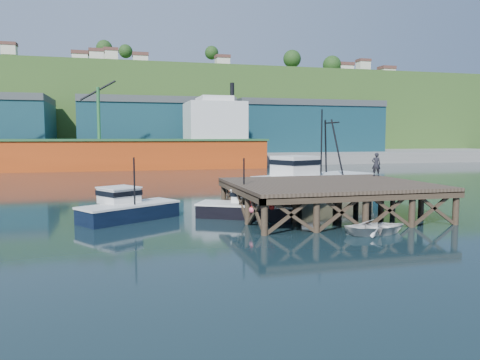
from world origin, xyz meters
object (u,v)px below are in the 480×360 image
object	(u,v)px
boat_navy	(127,207)
trawler	(313,179)
boat_black	(247,206)
dinghy	(377,227)
dockworker	(376,164)

from	to	relation	value
boat_navy	trawler	xyz separation A→B (m)	(15.18, 7.06, 0.73)
boat_black	boat_navy	bearing A→B (deg)	-158.84
boat_black	dinghy	xyz separation A→B (m)	(5.13, -6.65, -0.34)
dockworker	trawler	bearing A→B (deg)	-41.22
trawler	dockworker	xyz separation A→B (m)	(2.60, -5.41, 1.49)
boat_black	dinghy	bearing A→B (deg)	-24.38
boat_navy	boat_black	distance (m)	7.36
boat_navy	boat_black	size ratio (longest dim) A/B	0.99
boat_black	trawler	xyz separation A→B (m)	(7.87, 7.94, 0.81)
dockworker	boat_black	bearing A→B (deg)	36.65
boat_navy	trawler	distance (m)	16.76
boat_navy	dockworker	world-z (taller)	dockworker
boat_black	trawler	distance (m)	11.20
boat_black	dinghy	distance (m)	8.40
boat_navy	dinghy	size ratio (longest dim) A/B	1.89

